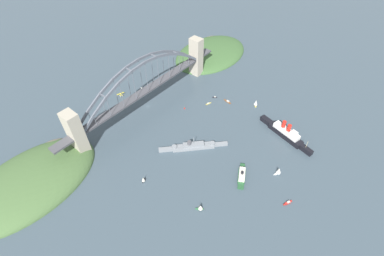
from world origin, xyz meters
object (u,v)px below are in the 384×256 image
Objects in this scene: small_boat_4 at (288,203)px; small_boat_5 at (256,103)px; seaplane_second_in_formation at (143,90)px; small_boat_3 at (143,179)px; small_boat_1 at (279,171)px; harbor_ferry_steamer at (242,176)px; harbor_arch_bridge at (145,88)px; naval_cruiser at (193,146)px; seaplane_taxiing_near_bridge at (121,94)px; small_boat_7 at (208,103)px; small_boat_0 at (215,97)px; channel_marker_buoy at (185,108)px; ocean_liner at (286,133)px; small_boat_6 at (200,207)px; small_boat_2 at (228,101)px.

small_boat_4 is 0.99× the size of small_boat_5.
seaplane_second_in_formation is 1.21× the size of small_boat_3.
small_boat_4 is (26.78, 24.57, -3.77)m from small_boat_1.
harbor_arch_bridge is at bearing -96.16° from harbor_ferry_steamer.
harbor_ferry_steamer reaches higher than small_boat_4.
small_boat_4 is at bearing 92.11° from naval_cruiser.
small_boat_7 is (-65.60, 108.64, -1.18)m from seaplane_taxiing_near_bridge.
small_boat_0 is 0.62× the size of small_boat_5.
harbor_ferry_steamer is at bearing 69.01° from channel_marker_buoy.
ocean_liner reaches higher than small_boat_4.
seaplane_second_in_formation reaches higher than seaplane_taxiing_near_bridge.
harbor_arch_bridge is 3.53× the size of ocean_liner.
harbor_arch_bridge is 151.21m from small_boat_5.
harbor_arch_bridge is 98.69× the size of channel_marker_buoy.
naval_cruiser reaches higher than small_boat_6.
naval_cruiser is 84.22m from small_boat_7.
seaplane_second_in_formation is 163.98m from small_boat_5.
small_boat_3 is 0.76× the size of small_boat_4.
small_boat_0 is at bearing 158.63° from channel_marker_buoy.
small_boat_1 is at bearing 136.62° from harbor_ferry_steamer.
small_boat_2 is (-95.59, -83.60, -1.85)m from harbor_ferry_steamer.
seaplane_taxiing_near_bridge is 135.25m from small_boat_0.
small_boat_3 is 0.85× the size of small_boat_7.
harbor_ferry_steamer is at bearing -5.42° from ocean_liner.
seaplane_taxiing_near_bridge is at bearing -29.86° from seaplane_second_in_formation.
small_boat_4 is (92.64, 136.26, -0.10)m from small_boat_2.
channel_marker_buoy is (39.49, -129.10, -4.63)m from ocean_liner.
small_boat_6 reaches higher than channel_marker_buoy.
small_boat_2 is (-58.23, 110.93, -1.26)m from seaplane_second_in_formation.
small_boat_5 is at bearing -116.27° from ocean_liner.
harbor_arch_bridge reaches higher than small_boat_3.
small_boat_0 is at bearing 127.48° from seaplane_taxiing_near_bridge.
small_boat_4 is (-4.40, 119.52, -2.37)m from naval_cruiser.
small_boat_1 is at bearing 42.59° from small_boat_5.
small_boat_5 reaches higher than small_boat_7.
naval_cruiser reaches higher than small_boat_1.
small_boat_6 is (153.74, 73.00, 2.86)m from small_boat_2.
small_boat_7 is at bearing -109.24° from small_boat_1.
seaplane_second_in_formation is 74.14m from channel_marker_buoy.
small_boat_6 is 152.04m from channel_marker_buoy.
ocean_liner is 110.68m from small_boat_7.
small_boat_0 is 0.70× the size of small_boat_7.
seaplane_second_in_formation reaches higher than small_boat_0.
seaplane_taxiing_near_bridge is 0.89× the size of small_boat_2.
channel_marker_buoy is (45.38, -17.76, 0.27)m from small_boat_0.
small_boat_1 is 137.72m from small_boat_7.
small_boat_7 is at bearing -84.39° from ocean_liner.
small_boat_3 reaches higher than small_boat_2.
small_boat_6 is (56.70, 56.26, 0.58)m from naval_cruiser.
small_boat_1 is 96.02m from small_boat_6.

